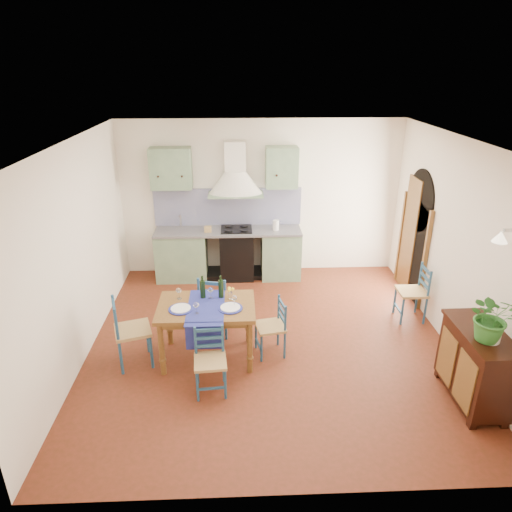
{
  "coord_description": "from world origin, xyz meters",
  "views": [
    {
      "loc": [
        -0.42,
        -5.48,
        3.68
      ],
      "look_at": [
        -0.18,
        0.3,
        1.21
      ],
      "focal_mm": 32.0,
      "sensor_mm": 36.0,
      "label": 1
    }
  ],
  "objects_px": {
    "sideboard": "(476,364)",
    "potted_plant": "(493,317)",
    "chair_near": "(210,360)",
    "dining_table": "(207,312)"
  },
  "relations": [
    {
      "from": "chair_near",
      "to": "sideboard",
      "type": "xyz_separation_m",
      "value": [
        3.04,
        -0.31,
        0.09
      ]
    },
    {
      "from": "dining_table",
      "to": "potted_plant",
      "type": "height_order",
      "value": "potted_plant"
    },
    {
      "from": "sideboard",
      "to": "chair_near",
      "type": "bearing_deg",
      "value": 174.09
    },
    {
      "from": "chair_near",
      "to": "potted_plant",
      "type": "relative_size",
      "value": 1.46
    },
    {
      "from": "chair_near",
      "to": "potted_plant",
      "type": "distance_m",
      "value": 3.15
    },
    {
      "from": "potted_plant",
      "to": "sideboard",
      "type": "bearing_deg",
      "value": 80.37
    },
    {
      "from": "sideboard",
      "to": "potted_plant",
      "type": "xyz_separation_m",
      "value": [
        -0.03,
        -0.15,
        0.7
      ]
    },
    {
      "from": "sideboard",
      "to": "potted_plant",
      "type": "height_order",
      "value": "potted_plant"
    },
    {
      "from": "dining_table",
      "to": "chair_near",
      "type": "distance_m",
      "value": 0.72
    },
    {
      "from": "chair_near",
      "to": "dining_table",
      "type": "bearing_deg",
      "value": 95.73
    }
  ]
}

